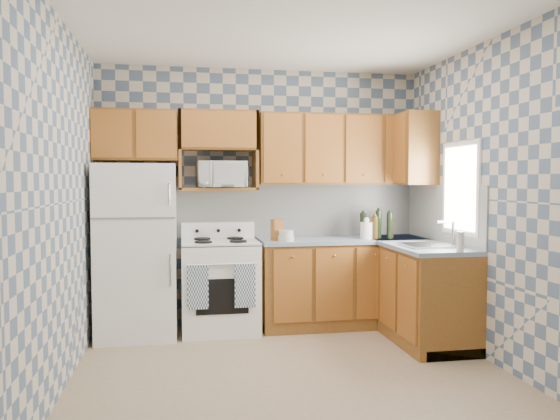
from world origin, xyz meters
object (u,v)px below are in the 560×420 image
(microwave, at_px, (221,174))
(electric_kettle, at_px, (367,230))
(stove_body, at_px, (220,287))
(refrigerator, at_px, (137,251))

(microwave, xyz_separation_m, electric_kettle, (1.49, -0.22, -0.58))
(electric_kettle, bearing_deg, stove_body, 176.90)
(stove_body, relative_size, microwave, 1.84)
(microwave, bearing_deg, stove_body, -106.17)
(refrigerator, xyz_separation_m, microwave, (0.83, 0.16, 0.75))
(refrigerator, xyz_separation_m, electric_kettle, (2.32, -0.06, 0.17))
(refrigerator, distance_m, stove_body, 0.89)
(refrigerator, height_order, microwave, microwave)
(stove_body, xyz_separation_m, electric_kettle, (1.51, -0.08, 0.56))
(refrigerator, bearing_deg, microwave, 10.82)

